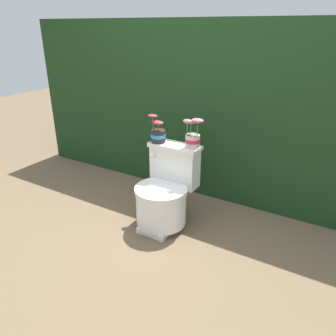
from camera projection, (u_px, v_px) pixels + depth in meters
ground_plane at (165, 226)px, 2.70m from camera, size 12.00×12.00×0.00m
hedge_backdrop at (218, 108)px, 3.16m from camera, size 3.95×0.65×1.58m
toilet at (165, 194)px, 2.64m from camera, size 0.42×0.51×0.65m
potted_plant_left at (158, 133)px, 2.63m from camera, size 0.14×0.12×0.23m
potted_plant_midleft at (193, 137)px, 2.51m from camera, size 0.15×0.12×0.24m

